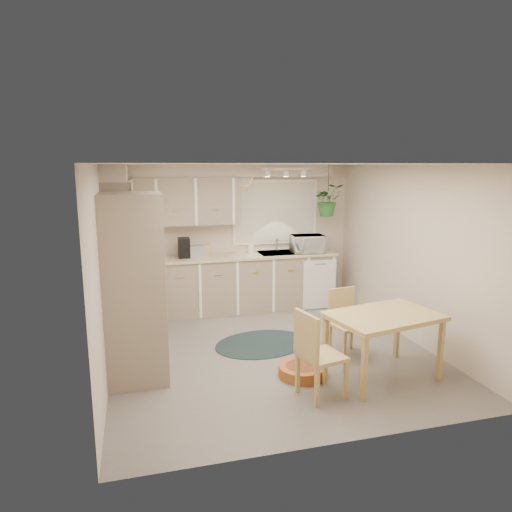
{
  "coord_description": "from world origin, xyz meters",
  "views": [
    {
      "loc": [
        -1.63,
        -5.38,
        2.38
      ],
      "look_at": [
        -0.05,
        0.55,
        1.16
      ],
      "focal_mm": 32.0,
      "sensor_mm": 36.0,
      "label": 1
    }
  ],
  "objects_px": {
    "dining_table": "(382,346)",
    "microwave": "(308,242)",
    "pet_bed": "(302,371)",
    "chair_left": "(322,354)",
    "chair_back": "(349,324)",
    "braided_rug": "(262,344)"
  },
  "relations": [
    {
      "from": "dining_table",
      "to": "pet_bed",
      "type": "xyz_separation_m",
      "value": [
        -0.87,
        0.26,
        -0.31
      ]
    },
    {
      "from": "dining_table",
      "to": "chair_left",
      "type": "distance_m",
      "value": 0.87
    },
    {
      "from": "chair_back",
      "to": "microwave",
      "type": "relative_size",
      "value": 1.58
    },
    {
      "from": "pet_bed",
      "to": "microwave",
      "type": "xyz_separation_m",
      "value": [
        1.01,
        2.49,
        1.06
      ]
    },
    {
      "from": "dining_table",
      "to": "braided_rug",
      "type": "distance_m",
      "value": 1.71
    },
    {
      "from": "dining_table",
      "to": "braided_rug",
      "type": "height_order",
      "value": "dining_table"
    },
    {
      "from": "chair_back",
      "to": "braided_rug",
      "type": "bearing_deg",
      "value": -42.46
    },
    {
      "from": "dining_table",
      "to": "microwave",
      "type": "xyz_separation_m",
      "value": [
        0.14,
        2.75,
        0.74
      ]
    },
    {
      "from": "dining_table",
      "to": "microwave",
      "type": "bearing_deg",
      "value": 87.0
    },
    {
      "from": "pet_bed",
      "to": "chair_left",
      "type": "bearing_deg",
      "value": -85.67
    },
    {
      "from": "braided_rug",
      "to": "pet_bed",
      "type": "distance_m",
      "value": 1.06
    },
    {
      "from": "chair_back",
      "to": "microwave",
      "type": "xyz_separation_m",
      "value": [
        0.24,
        2.1,
        0.7
      ]
    },
    {
      "from": "chair_left",
      "to": "chair_back",
      "type": "height_order",
      "value": "chair_left"
    },
    {
      "from": "braided_rug",
      "to": "chair_left",
      "type": "bearing_deg",
      "value": -81.58
    },
    {
      "from": "braided_rug",
      "to": "chair_back",
      "type": "bearing_deg",
      "value": -33.89
    },
    {
      "from": "dining_table",
      "to": "chair_left",
      "type": "bearing_deg",
      "value": -165.44
    },
    {
      "from": "dining_table",
      "to": "chair_back",
      "type": "relative_size",
      "value": 1.41
    },
    {
      "from": "chair_back",
      "to": "braided_rug",
      "type": "xyz_separation_m",
      "value": [
        -0.96,
        0.64,
        -0.42
      ]
    },
    {
      "from": "chair_left",
      "to": "braided_rug",
      "type": "relative_size",
      "value": 0.71
    },
    {
      "from": "dining_table",
      "to": "microwave",
      "type": "distance_m",
      "value": 2.85
    },
    {
      "from": "chair_left",
      "to": "microwave",
      "type": "bearing_deg",
      "value": 149.44
    },
    {
      "from": "chair_back",
      "to": "braided_rug",
      "type": "distance_m",
      "value": 1.23
    }
  ]
}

